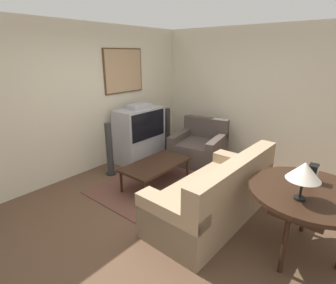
{
  "coord_description": "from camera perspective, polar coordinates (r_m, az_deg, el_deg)",
  "views": [
    {
      "loc": [
        -2.64,
        -2.07,
        2.18
      ],
      "look_at": [
        0.6,
        0.58,
        0.75
      ],
      "focal_mm": 28.0,
      "sensor_mm": 36.0,
      "label": 1
    }
  ],
  "objects": [
    {
      "name": "area_rug",
      "position": [
        4.54,
        -2.02,
        -9.79
      ],
      "size": [
        1.91,
        1.75,
        0.01
      ],
      "color": "brown",
      "rests_on": "ground_plane"
    },
    {
      "name": "wall_back",
      "position": [
        5.04,
        -18.3,
        8.51
      ],
      "size": [
        12.0,
        0.1,
        2.7
      ],
      "color": "beige",
      "rests_on": "ground_plane"
    },
    {
      "name": "wall_right",
      "position": [
        5.72,
        17.96,
        9.6
      ],
      "size": [
        0.06,
        12.0,
        2.7
      ],
      "color": "beige",
      "rests_on": "ground_plane"
    },
    {
      "name": "tv",
      "position": [
        5.48,
        -6.23,
        1.7
      ],
      "size": [
        1.0,
        0.55,
        1.21
      ],
      "color": "#9E9EA3",
      "rests_on": "ground_plane"
    },
    {
      "name": "ground_plane",
      "position": [
        4.0,
        1.04,
        -14.17
      ],
      "size": [
        12.0,
        12.0,
        0.0
      ],
      "primitive_type": "plane",
      "color": "brown"
    },
    {
      "name": "coffee_table",
      "position": [
        4.46,
        -2.65,
        -5.07
      ],
      "size": [
        1.2,
        0.63,
        0.41
      ],
      "color": "black",
      "rests_on": "ground_plane"
    },
    {
      "name": "console_table",
      "position": [
        3.22,
        28.23,
        -10.28
      ],
      "size": [
        1.23,
        1.23,
        0.8
      ],
      "color": "black",
      "rests_on": "ground_plane"
    },
    {
      "name": "armchair",
      "position": [
        5.51,
        6.76,
        -1.33
      ],
      "size": [
        1.13,
        1.13,
        0.87
      ],
      "rotation": [
        0.0,
        0.0,
        -1.39
      ],
      "color": "#473D38",
      "rests_on": "ground_plane"
    },
    {
      "name": "table_lamp",
      "position": [
        2.84,
        27.56,
        -5.72
      ],
      "size": [
        0.32,
        0.32,
        0.4
      ],
      "color": "black",
      "rests_on": "console_table"
    },
    {
      "name": "speaker_tower_left",
      "position": [
        4.95,
        -12.64,
        -1.84
      ],
      "size": [
        0.2,
        0.2,
        1.0
      ],
      "color": "black",
      "rests_on": "ground_plane"
    },
    {
      "name": "couch",
      "position": [
        3.69,
        10.21,
        -11.61
      ],
      "size": [
        2.0,
        0.96,
        0.93
      ],
      "rotation": [
        0.0,
        0.0,
        3.12
      ],
      "color": "#9E8466",
      "rests_on": "ground_plane"
    },
    {
      "name": "mantel_clock",
      "position": [
        3.37,
        28.96,
        -5.96
      ],
      "size": [
        0.13,
        0.1,
        0.21
      ],
      "color": "black",
      "rests_on": "console_table"
    },
    {
      "name": "speaker_tower_right",
      "position": [
        6.07,
        -0.08,
        2.48
      ],
      "size": [
        0.2,
        0.2,
        1.0
      ],
      "color": "black",
      "rests_on": "ground_plane"
    }
  ]
}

